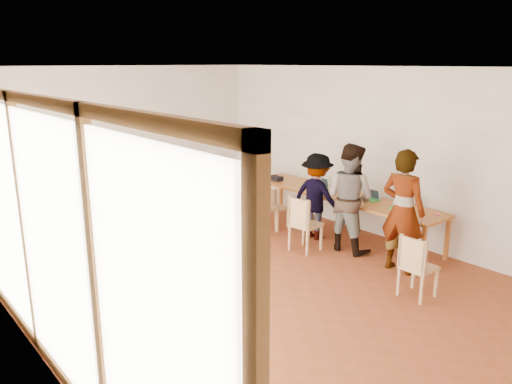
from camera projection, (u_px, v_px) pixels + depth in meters
ground at (246, 276)px, 7.38m from camera, size 8.00×8.00×0.00m
wall_back at (120, 143)px, 9.97m from camera, size 6.00×0.10×3.00m
wall_right at (376, 153)px, 8.87m from camera, size 0.10×8.00×3.00m
window_wall at (22, 218)px, 5.16m from camera, size 0.10×8.00×3.00m
ceiling at (244, 66)px, 6.62m from camera, size 6.00×8.00×0.04m
communal_table at (340, 197)px, 9.03m from camera, size 0.80×4.00×0.75m
side_table at (98, 206)px, 8.55m from camera, size 0.90×0.90×0.75m
chair_near at (415, 261)px, 6.55m from camera, size 0.41×0.41×0.46m
chair_mid at (302, 219)px, 8.18m from camera, size 0.48×0.48×0.50m
chair_far at (259, 202)px, 8.97m from camera, size 0.60×0.60×0.54m
chair_empty at (273, 203)px, 9.39m from camera, size 0.40×0.40×0.43m
chair_spare at (69, 252)px, 6.61m from camera, size 0.66×0.66×0.55m
person_near at (403, 211)px, 7.35m from camera, size 0.51×0.72×1.87m
person_mid at (349, 198)px, 8.21m from camera, size 0.75×0.93×1.81m
person_far at (317, 196)px, 8.80m from camera, size 0.70×1.06×1.54m
laptop_near at (400, 205)px, 8.12m from camera, size 0.28×0.31×0.22m
laptop_mid at (373, 197)px, 8.62m from camera, size 0.22×0.25×0.20m
laptop_far at (323, 185)px, 9.43m from camera, size 0.25×0.28×0.22m
yellow_mug at (317, 185)px, 9.44m from camera, size 0.16×0.16×0.11m
green_bottle at (349, 191)px, 8.66m from camera, size 0.07×0.07×0.28m
clear_glass at (395, 204)px, 8.23m from camera, size 0.07×0.07×0.09m
condiment_cup at (324, 192)px, 9.04m from camera, size 0.08×0.08×0.06m
pink_phone at (437, 215)px, 7.79m from camera, size 0.05×0.10×0.01m
black_pouch at (276, 178)px, 10.04m from camera, size 0.16×0.26×0.09m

